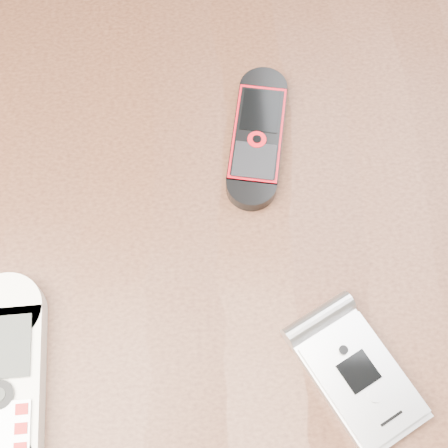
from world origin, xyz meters
TOP-DOWN VIEW (x-y plane):
  - ground at (0.00, 0.00)m, footprint 4.00×4.00m
  - table at (0.00, 0.00)m, footprint 1.20×0.80m
  - nokia_white at (-0.15, -0.11)m, footprint 0.06×0.16m
  - nokia_black_red at (0.04, 0.08)m, footprint 0.06×0.13m
  - motorola_razr at (0.09, -0.12)m, footprint 0.10×0.12m

SIDE VIEW (x-z plane):
  - ground at x=0.00m, z-range 0.00..0.00m
  - table at x=0.00m, z-range 0.27..1.02m
  - nokia_black_red at x=0.04m, z-range 0.75..0.76m
  - motorola_razr at x=0.09m, z-range 0.75..0.77m
  - nokia_white at x=-0.15m, z-range 0.75..0.77m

